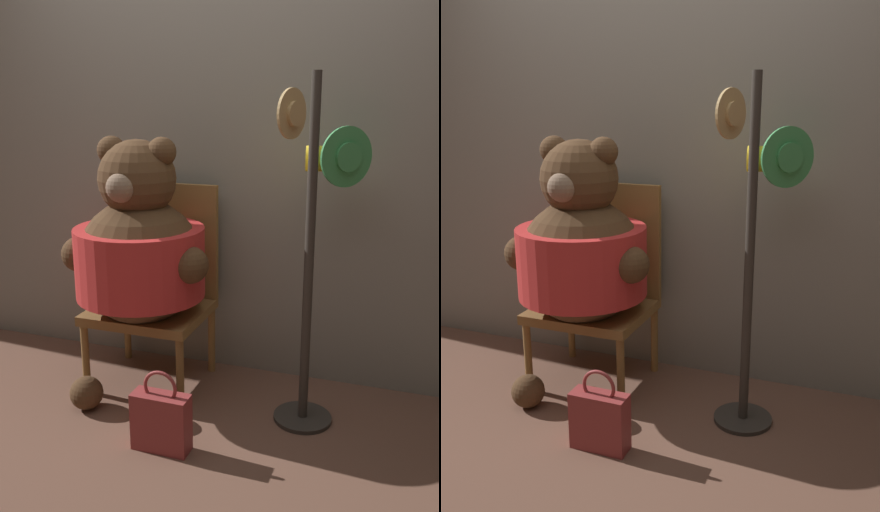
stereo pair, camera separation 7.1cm
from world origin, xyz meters
TOP-DOWN VIEW (x-y plane):
  - ground_plane at (0.00, 0.00)m, footprint 14.00×14.00m
  - wall_back at (0.00, 0.77)m, footprint 8.00×0.10m
  - chair at (-0.28, 0.49)m, footprint 0.60×0.52m
  - teddy_bear at (-0.29, 0.30)m, footprint 0.79×0.70m
  - hat_display_rack at (0.59, 0.31)m, footprint 0.37×0.56m
  - handbag_on_ground at (0.04, -0.17)m, footprint 0.26×0.10m

SIDE VIEW (x-z plane):
  - ground_plane at x=0.00m, z-range 0.00..0.00m
  - handbag_on_ground at x=0.04m, z-range -0.05..0.33m
  - chair at x=-0.28m, z-range 0.01..1.07m
  - teddy_bear at x=-0.29m, z-range 0.09..1.42m
  - hat_display_rack at x=0.59m, z-range 0.09..1.71m
  - wall_back at x=0.00m, z-range 0.00..2.68m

